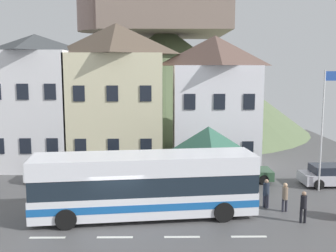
{
  "coord_description": "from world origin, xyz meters",
  "views": [
    {
      "loc": [
        2.17,
        -18.48,
        7.43
      ],
      "look_at": [
        2.44,
        3.9,
        4.22
      ],
      "focal_mm": 42.46,
      "sensor_mm": 36.0,
      "label": 1
    }
  ],
  "objects_px": {
    "transit_bus": "(145,185)",
    "pedestrian_01": "(304,205)",
    "pedestrian_02": "(266,192)",
    "public_bench": "(184,174)",
    "flagpole": "(324,122)",
    "townhouse_01": "(117,96)",
    "parked_car_01": "(335,175)",
    "parked_car_00": "(56,172)",
    "pedestrian_00": "(285,195)",
    "hilltop_castle": "(164,73)",
    "parked_car_02": "(240,171)",
    "townhouse_02": "(214,102)",
    "bus_shelter": "(208,140)",
    "townhouse_00": "(37,101)"
  },
  "relations": [
    {
      "from": "pedestrian_02",
      "to": "flagpole",
      "type": "bearing_deg",
      "value": 35.85
    },
    {
      "from": "bus_shelter",
      "to": "parked_car_02",
      "type": "xyz_separation_m",
      "value": [
        2.37,
        2.0,
        -2.51
      ]
    },
    {
      "from": "townhouse_01",
      "to": "flagpole",
      "type": "height_order",
      "value": "townhouse_01"
    },
    {
      "from": "public_bench",
      "to": "pedestrian_02",
      "type": "bearing_deg",
      "value": -51.73
    },
    {
      "from": "pedestrian_01",
      "to": "parked_car_01",
      "type": "bearing_deg",
      "value": 55.94
    },
    {
      "from": "pedestrian_00",
      "to": "pedestrian_01",
      "type": "distance_m",
      "value": 1.61
    },
    {
      "from": "pedestrian_01",
      "to": "public_bench",
      "type": "bearing_deg",
      "value": 125.93
    },
    {
      "from": "transit_bus",
      "to": "parked_car_01",
      "type": "distance_m",
      "value": 13.17
    },
    {
      "from": "hilltop_castle",
      "to": "bus_shelter",
      "type": "relative_size",
      "value": 8.62
    },
    {
      "from": "pedestrian_00",
      "to": "flagpole",
      "type": "distance_m",
      "value": 5.94
    },
    {
      "from": "townhouse_00",
      "to": "transit_bus",
      "type": "relative_size",
      "value": 0.89
    },
    {
      "from": "townhouse_00",
      "to": "flagpole",
      "type": "distance_m",
      "value": 20.59
    },
    {
      "from": "bus_shelter",
      "to": "townhouse_00",
      "type": "bearing_deg",
      "value": 151.19
    },
    {
      "from": "bus_shelter",
      "to": "pedestrian_01",
      "type": "height_order",
      "value": "bus_shelter"
    },
    {
      "from": "parked_car_00",
      "to": "public_bench",
      "type": "xyz_separation_m",
      "value": [
        8.5,
        0.25,
        -0.2
      ]
    },
    {
      "from": "pedestrian_00",
      "to": "townhouse_01",
      "type": "bearing_deg",
      "value": 133.98
    },
    {
      "from": "transit_bus",
      "to": "pedestrian_01",
      "type": "xyz_separation_m",
      "value": [
        7.73,
        -0.97,
        -0.7
      ]
    },
    {
      "from": "townhouse_00",
      "to": "bus_shelter",
      "type": "xyz_separation_m",
      "value": [
        12.42,
        -6.83,
        -1.84
      ]
    },
    {
      "from": "transit_bus",
      "to": "parked_car_00",
      "type": "relative_size",
      "value": 2.84
    },
    {
      "from": "townhouse_00",
      "to": "pedestrian_01",
      "type": "bearing_deg",
      "value": -36.46
    },
    {
      "from": "hilltop_castle",
      "to": "parked_car_02",
      "type": "relative_size",
      "value": 8.44
    },
    {
      "from": "public_bench",
      "to": "hilltop_castle",
      "type": "bearing_deg",
      "value": 93.13
    },
    {
      "from": "transit_bus",
      "to": "bus_shelter",
      "type": "bearing_deg",
      "value": 43.34
    },
    {
      "from": "townhouse_01",
      "to": "flagpole",
      "type": "xyz_separation_m",
      "value": [
        13.18,
        -6.62,
        -1.15
      ]
    },
    {
      "from": "townhouse_02",
      "to": "parked_car_02",
      "type": "relative_size",
      "value": 2.44
    },
    {
      "from": "parked_car_01",
      "to": "pedestrian_01",
      "type": "xyz_separation_m",
      "value": [
        -4.27,
        -6.32,
        0.26
      ]
    },
    {
      "from": "townhouse_00",
      "to": "pedestrian_01",
      "type": "relative_size",
      "value": 6.32
    },
    {
      "from": "flagpole",
      "to": "parked_car_00",
      "type": "bearing_deg",
      "value": 173.11
    },
    {
      "from": "parked_car_02",
      "to": "flagpole",
      "type": "relative_size",
      "value": 0.55
    },
    {
      "from": "parked_car_01",
      "to": "pedestrian_02",
      "type": "height_order",
      "value": "pedestrian_02"
    },
    {
      "from": "parked_car_01",
      "to": "parked_car_02",
      "type": "bearing_deg",
      "value": 168.41
    },
    {
      "from": "townhouse_01",
      "to": "bus_shelter",
      "type": "relative_size",
      "value": 2.71
    },
    {
      "from": "townhouse_02",
      "to": "public_bench",
      "type": "distance_m",
      "value": 6.79
    },
    {
      "from": "transit_bus",
      "to": "parked_car_01",
      "type": "xyz_separation_m",
      "value": [
        12.0,
        5.35,
        -0.97
      ]
    },
    {
      "from": "parked_car_02",
      "to": "public_bench",
      "type": "relative_size",
      "value": 2.48
    },
    {
      "from": "pedestrian_02",
      "to": "public_bench",
      "type": "bearing_deg",
      "value": 128.27
    },
    {
      "from": "townhouse_00",
      "to": "parked_car_02",
      "type": "distance_m",
      "value": 16.16
    },
    {
      "from": "townhouse_00",
      "to": "transit_bus",
      "type": "distance_m",
      "value": 14.62
    },
    {
      "from": "bus_shelter",
      "to": "parked_car_01",
      "type": "distance_m",
      "value": 8.75
    },
    {
      "from": "transit_bus",
      "to": "pedestrian_01",
      "type": "bearing_deg",
      "value": -13.81
    },
    {
      "from": "parked_car_02",
      "to": "pedestrian_01",
      "type": "relative_size",
      "value": 2.56
    },
    {
      "from": "townhouse_00",
      "to": "parked_car_01",
      "type": "xyz_separation_m",
      "value": [
        20.75,
        -5.86,
        -4.37
      ]
    },
    {
      "from": "townhouse_01",
      "to": "pedestrian_02",
      "type": "bearing_deg",
      "value": -46.66
    },
    {
      "from": "hilltop_castle",
      "to": "flagpole",
      "type": "distance_m",
      "value": 27.24
    },
    {
      "from": "hilltop_castle",
      "to": "bus_shelter",
      "type": "height_order",
      "value": "hilltop_castle"
    },
    {
      "from": "pedestrian_02",
      "to": "flagpole",
      "type": "relative_size",
      "value": 0.21
    },
    {
      "from": "bus_shelter",
      "to": "pedestrian_02",
      "type": "distance_m",
      "value": 4.81
    },
    {
      "from": "pedestrian_02",
      "to": "parked_car_00",
      "type": "bearing_deg",
      "value": 158.41
    },
    {
      "from": "townhouse_02",
      "to": "townhouse_01",
      "type": "bearing_deg",
      "value": -179.22
    },
    {
      "from": "hilltop_castle",
      "to": "parked_car_02",
      "type": "distance_m",
      "value": 24.55
    }
  ]
}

